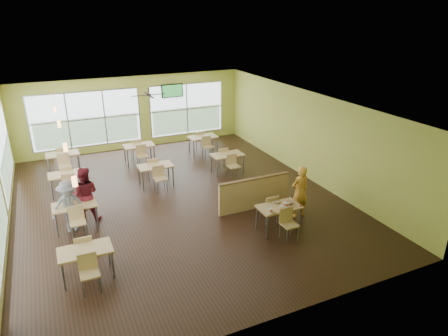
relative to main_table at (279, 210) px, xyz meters
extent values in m
plane|color=black|center=(-2.00, 3.00, -0.63)|extent=(12.00, 12.00, 0.00)
plane|color=white|center=(-2.00, 3.00, 2.57)|extent=(12.00, 12.00, 0.00)
cube|color=#BFCF53|center=(-2.00, 9.00, 0.97)|extent=(10.00, 0.04, 3.20)
cube|color=#BFCF53|center=(-2.00, -3.00, 0.97)|extent=(10.00, 0.04, 3.20)
cube|color=#BFCF53|center=(3.00, 3.00, 0.97)|extent=(0.04, 12.00, 3.20)
cube|color=white|center=(-6.98, 6.00, 0.89)|extent=(0.02, 4.50, 2.35)
cube|color=white|center=(-4.00, 8.98, 0.89)|extent=(4.50, 0.02, 2.35)
cube|color=white|center=(0.50, 8.98, 0.89)|extent=(3.50, 0.02, 2.35)
cube|color=#B7BABC|center=(-6.97, 3.50, -0.28)|extent=(0.04, 9.40, 0.05)
cube|color=#B7BABC|center=(-1.75, 8.97, -0.28)|extent=(8.00, 0.04, 0.05)
cube|color=tan|center=(0.00, 0.00, 0.10)|extent=(1.20, 0.70, 0.04)
cube|color=brown|center=(0.00, 0.00, 0.07)|extent=(1.22, 0.71, 0.01)
cylinder|color=slate|center=(-0.54, -0.29, -0.28)|extent=(0.05, 0.05, 0.71)
cylinder|color=slate|center=(0.54, -0.29, -0.28)|extent=(0.05, 0.05, 0.71)
cylinder|color=slate|center=(-0.54, 0.29, -0.28)|extent=(0.05, 0.05, 0.71)
cylinder|color=slate|center=(0.54, 0.29, -0.28)|extent=(0.05, 0.05, 0.71)
cube|color=tan|center=(0.00, 0.55, -0.18)|extent=(0.42, 0.42, 0.04)
cube|color=tan|center=(0.00, 0.74, 0.04)|extent=(0.42, 0.04, 0.40)
cube|color=tan|center=(0.00, -0.55, -0.18)|extent=(0.42, 0.42, 0.04)
cube|color=tan|center=(0.00, -0.74, 0.04)|extent=(0.42, 0.04, 0.40)
cube|color=tan|center=(0.00, 1.45, -0.13)|extent=(2.40, 0.12, 1.00)
cube|color=brown|center=(0.00, 1.45, 0.39)|extent=(2.40, 0.14, 0.04)
cube|color=tan|center=(-5.20, 0.00, 0.10)|extent=(1.20, 0.70, 0.04)
cube|color=brown|center=(-5.20, 0.00, 0.07)|extent=(1.22, 0.71, 0.01)
cylinder|color=slate|center=(-5.74, -0.29, -0.28)|extent=(0.05, 0.05, 0.71)
cylinder|color=slate|center=(-4.66, -0.29, -0.28)|extent=(0.05, 0.05, 0.71)
cylinder|color=slate|center=(-5.74, 0.29, -0.28)|extent=(0.05, 0.05, 0.71)
cylinder|color=slate|center=(-4.66, 0.29, -0.28)|extent=(0.05, 0.05, 0.71)
cube|color=tan|center=(-5.20, 0.55, -0.18)|extent=(0.42, 0.42, 0.04)
cube|color=tan|center=(-5.20, 0.74, 0.04)|extent=(0.42, 0.04, 0.40)
cube|color=tan|center=(-5.20, -0.55, -0.18)|extent=(0.42, 0.42, 0.04)
cube|color=tan|center=(-5.20, -0.74, 0.04)|extent=(0.42, 0.04, 0.40)
cube|color=tan|center=(-5.20, 2.50, 0.10)|extent=(1.20, 0.70, 0.04)
cube|color=brown|center=(-5.20, 2.50, 0.07)|extent=(1.22, 0.71, 0.01)
cylinder|color=slate|center=(-5.74, 2.21, -0.28)|extent=(0.05, 0.05, 0.71)
cylinder|color=slate|center=(-4.66, 2.21, -0.28)|extent=(0.05, 0.05, 0.71)
cylinder|color=slate|center=(-5.74, 2.79, -0.28)|extent=(0.05, 0.05, 0.71)
cylinder|color=slate|center=(-4.66, 2.79, -0.28)|extent=(0.05, 0.05, 0.71)
cube|color=tan|center=(-5.20, 3.05, -0.18)|extent=(0.42, 0.42, 0.04)
cube|color=tan|center=(-5.20, 3.24, 0.04)|extent=(0.42, 0.04, 0.40)
cube|color=tan|center=(-5.20, 1.95, -0.18)|extent=(0.42, 0.42, 0.04)
cube|color=tan|center=(-5.20, 1.76, 0.04)|extent=(0.42, 0.04, 0.40)
cube|color=tan|center=(-5.20, 5.00, 0.10)|extent=(1.20, 0.70, 0.04)
cube|color=brown|center=(-5.20, 5.00, 0.07)|extent=(1.22, 0.71, 0.01)
cylinder|color=slate|center=(-5.74, 4.71, -0.28)|extent=(0.05, 0.05, 0.71)
cylinder|color=slate|center=(-4.66, 4.71, -0.28)|extent=(0.05, 0.05, 0.71)
cylinder|color=slate|center=(-5.74, 5.29, -0.28)|extent=(0.05, 0.05, 0.71)
cylinder|color=slate|center=(-4.66, 5.29, -0.28)|extent=(0.05, 0.05, 0.71)
cube|color=tan|center=(-5.20, 5.55, -0.18)|extent=(0.42, 0.42, 0.04)
cube|color=tan|center=(-5.20, 5.74, 0.04)|extent=(0.42, 0.04, 0.40)
cube|color=tan|center=(-5.20, 4.45, -0.18)|extent=(0.42, 0.42, 0.04)
cube|color=tan|center=(-5.20, 4.26, 0.04)|extent=(0.42, 0.04, 0.40)
cube|color=tan|center=(-5.20, 7.20, 0.10)|extent=(1.20, 0.70, 0.04)
cube|color=brown|center=(-5.20, 7.20, 0.07)|extent=(1.22, 0.71, 0.01)
cylinder|color=slate|center=(-5.74, 6.91, -0.28)|extent=(0.05, 0.05, 0.71)
cylinder|color=slate|center=(-4.66, 6.91, -0.28)|extent=(0.05, 0.05, 0.71)
cylinder|color=slate|center=(-5.74, 7.49, -0.28)|extent=(0.05, 0.05, 0.71)
cylinder|color=slate|center=(-4.66, 7.49, -0.28)|extent=(0.05, 0.05, 0.71)
cube|color=tan|center=(-5.20, 7.75, -0.18)|extent=(0.42, 0.42, 0.04)
cube|color=tan|center=(-5.20, 7.94, 0.04)|extent=(0.42, 0.04, 0.40)
cube|color=tan|center=(-5.20, 6.65, -0.18)|extent=(0.42, 0.42, 0.04)
cube|color=tan|center=(-5.20, 6.46, 0.04)|extent=(0.42, 0.04, 0.40)
cube|color=tan|center=(-2.30, 4.50, 0.10)|extent=(1.20, 0.70, 0.04)
cube|color=brown|center=(-2.30, 4.50, 0.07)|extent=(1.22, 0.71, 0.01)
cylinder|color=slate|center=(-2.84, 4.21, -0.28)|extent=(0.05, 0.05, 0.71)
cylinder|color=slate|center=(-1.76, 4.21, -0.28)|extent=(0.05, 0.05, 0.71)
cylinder|color=slate|center=(-2.84, 4.79, -0.28)|extent=(0.05, 0.05, 0.71)
cylinder|color=slate|center=(-1.76, 4.79, -0.28)|extent=(0.05, 0.05, 0.71)
cube|color=tan|center=(-2.30, 5.05, -0.18)|extent=(0.42, 0.42, 0.04)
cube|color=tan|center=(-2.30, 5.24, 0.04)|extent=(0.42, 0.04, 0.40)
cube|color=tan|center=(-2.30, 3.95, -0.18)|extent=(0.42, 0.42, 0.04)
cube|color=tan|center=(-2.30, 3.76, 0.04)|extent=(0.42, 0.04, 0.40)
cube|color=tan|center=(-2.30, 7.00, 0.10)|extent=(1.20, 0.70, 0.04)
cube|color=brown|center=(-2.30, 7.00, 0.07)|extent=(1.22, 0.71, 0.01)
cylinder|color=slate|center=(-2.84, 6.71, -0.28)|extent=(0.05, 0.05, 0.71)
cylinder|color=slate|center=(-1.76, 6.71, -0.28)|extent=(0.05, 0.05, 0.71)
cylinder|color=slate|center=(-2.84, 7.29, -0.28)|extent=(0.05, 0.05, 0.71)
cylinder|color=slate|center=(-1.76, 7.29, -0.28)|extent=(0.05, 0.05, 0.71)
cube|color=tan|center=(-2.30, 7.55, -0.18)|extent=(0.42, 0.42, 0.04)
cube|color=tan|center=(-2.30, 7.74, 0.04)|extent=(0.42, 0.04, 0.40)
cube|color=tan|center=(-2.30, 6.45, -0.18)|extent=(0.42, 0.42, 0.04)
cube|color=tan|center=(-2.30, 6.26, 0.04)|extent=(0.42, 0.04, 0.40)
cube|color=tan|center=(0.50, 4.50, 0.10)|extent=(1.20, 0.70, 0.04)
cube|color=brown|center=(0.50, 4.50, 0.07)|extent=(1.22, 0.71, 0.01)
cylinder|color=slate|center=(-0.04, 4.21, -0.28)|extent=(0.05, 0.05, 0.71)
cylinder|color=slate|center=(1.04, 4.21, -0.28)|extent=(0.05, 0.05, 0.71)
cylinder|color=slate|center=(-0.04, 4.79, -0.28)|extent=(0.05, 0.05, 0.71)
cylinder|color=slate|center=(1.04, 4.79, -0.28)|extent=(0.05, 0.05, 0.71)
cube|color=tan|center=(0.50, 5.05, -0.18)|extent=(0.42, 0.42, 0.04)
cube|color=tan|center=(0.50, 5.24, 0.04)|extent=(0.42, 0.04, 0.40)
cube|color=tan|center=(0.50, 3.95, -0.18)|extent=(0.42, 0.42, 0.04)
cube|color=tan|center=(0.50, 3.76, 0.04)|extent=(0.42, 0.04, 0.40)
cube|color=tan|center=(0.50, 7.00, 0.10)|extent=(1.20, 0.70, 0.04)
cube|color=brown|center=(0.50, 7.00, 0.07)|extent=(1.22, 0.71, 0.01)
cylinder|color=slate|center=(-0.04, 6.71, -0.28)|extent=(0.05, 0.05, 0.71)
cylinder|color=slate|center=(1.04, 6.71, -0.28)|extent=(0.05, 0.05, 0.71)
cylinder|color=slate|center=(-0.04, 7.29, -0.28)|extent=(0.05, 0.05, 0.71)
cylinder|color=slate|center=(1.04, 7.29, -0.28)|extent=(0.05, 0.05, 0.71)
cube|color=tan|center=(0.50, 7.55, -0.18)|extent=(0.42, 0.42, 0.04)
cube|color=tan|center=(0.50, 7.74, 0.04)|extent=(0.42, 0.04, 0.40)
cube|color=tan|center=(0.50, 6.45, -0.18)|extent=(0.42, 0.42, 0.04)
cube|color=tan|center=(0.50, 6.26, 0.04)|extent=(0.42, 0.04, 0.40)
cylinder|color=#2D2119|center=(-5.20, 0.00, 2.22)|extent=(0.01, 0.01, 0.70)
cylinder|color=#EC964C|center=(-5.20, 0.00, 1.82)|extent=(0.11, 0.11, 0.22)
cylinder|color=#2D2119|center=(-5.20, 2.50, 2.22)|extent=(0.01, 0.01, 0.70)
cylinder|color=#EC964C|center=(-5.20, 2.50, 1.82)|extent=(0.11, 0.11, 0.22)
cylinder|color=#2D2119|center=(-5.20, 5.00, 2.22)|extent=(0.01, 0.01, 0.70)
cylinder|color=#EC964C|center=(-5.20, 5.00, 1.82)|extent=(0.11, 0.11, 0.22)
cylinder|color=#2D2119|center=(-5.20, 7.20, 2.22)|extent=(0.01, 0.01, 0.70)
cylinder|color=#EC964C|center=(-5.20, 7.20, 1.82)|extent=(0.11, 0.11, 0.22)
cylinder|color=#2D2119|center=(-2.00, 6.00, 2.45)|extent=(0.03, 0.03, 0.24)
cylinder|color=#2D2119|center=(-2.00, 6.00, 2.31)|extent=(0.16, 0.16, 0.06)
cube|color=#2D2119|center=(-1.65, 6.00, 2.31)|extent=(0.55, 0.10, 0.01)
cube|color=#2D2119|center=(-2.00, 6.35, 2.31)|extent=(0.10, 0.55, 0.01)
cube|color=#2D2119|center=(-2.35, 6.00, 2.31)|extent=(0.55, 0.10, 0.01)
cube|color=#2D2119|center=(-2.00, 5.65, 2.31)|extent=(0.10, 0.55, 0.01)
cube|color=black|center=(-0.20, 8.90, 1.82)|extent=(1.00, 0.06, 0.60)
cube|color=green|center=(-0.20, 8.87, 1.82)|extent=(0.90, 0.01, 0.52)
imported|color=orange|center=(1.00, 0.45, 0.18)|extent=(0.62, 0.43, 1.62)
imported|color=maroon|center=(-4.86, 2.85, 0.21)|extent=(0.96, 0.84, 1.68)
imported|color=slate|center=(-5.34, 2.40, 0.13)|extent=(1.06, 0.71, 1.53)
cone|color=white|center=(-0.43, -0.25, 0.19)|extent=(0.10, 0.10, 0.13)
cylinder|color=red|center=(-0.43, -0.25, 0.19)|extent=(0.09, 0.09, 0.04)
cylinder|color=white|center=(-0.43, -0.25, 0.26)|extent=(0.10, 0.10, 0.01)
cylinder|color=blue|center=(-0.43, -0.25, 0.38)|extent=(0.01, 0.06, 0.24)
cone|color=white|center=(-0.05, -0.22, 0.18)|extent=(0.09, 0.09, 0.12)
cylinder|color=red|center=(-0.05, -0.22, 0.18)|extent=(0.08, 0.08, 0.03)
cylinder|color=white|center=(-0.05, -0.22, 0.24)|extent=(0.09, 0.09, 0.01)
cylinder|color=gold|center=(-0.05, -0.22, 0.34)|extent=(0.02, 0.05, 0.21)
cone|color=white|center=(0.13, -0.09, 0.18)|extent=(0.10, 0.10, 0.13)
cylinder|color=red|center=(0.13, -0.09, 0.19)|extent=(0.09, 0.09, 0.04)
cylinder|color=white|center=(0.13, -0.09, 0.26)|extent=(0.10, 0.10, 0.01)
cylinder|color=red|center=(0.13, -0.09, 0.37)|extent=(0.02, 0.06, 0.24)
cone|color=white|center=(0.21, -0.11, 0.17)|extent=(0.08, 0.08, 0.11)
cylinder|color=red|center=(0.21, -0.11, 0.17)|extent=(0.07, 0.07, 0.03)
cylinder|color=white|center=(0.21, -0.11, 0.23)|extent=(0.08, 0.08, 0.01)
cylinder|color=red|center=(0.21, -0.11, 0.32)|extent=(0.02, 0.05, 0.19)
cylinder|color=black|center=(0.35, 0.01, 0.12)|extent=(0.20, 0.20, 0.01)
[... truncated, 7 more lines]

